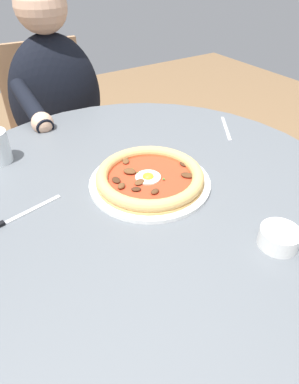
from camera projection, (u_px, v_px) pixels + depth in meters
The scene contains 7 objects.
ground_plane at pixel (144, 345), 1.26m from camera, with size 6.00×6.00×0.02m, color brown.
dining_table at pixel (142, 225), 0.88m from camera, with size 1.06×1.06×0.74m.
pizza_on_plate at pixel (150, 178), 0.80m from camera, with size 0.30×0.30×0.04m.
ramekin_capers at pixel (279, 237), 0.64m from camera, with size 0.08×0.08×0.04m.
fork_utensil at pixel (226, 128), 1.06m from camera, with size 0.14×0.10×0.00m.
diner_person at pixel (64, 144), 1.46m from camera, with size 0.49×0.38×1.13m.
cafe_chair_diner at pixel (55, 125), 1.55m from camera, with size 0.43×0.43×0.88m.
Camera 1 is at (0.56, -0.33, 1.21)m, focal length 30.94 mm.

